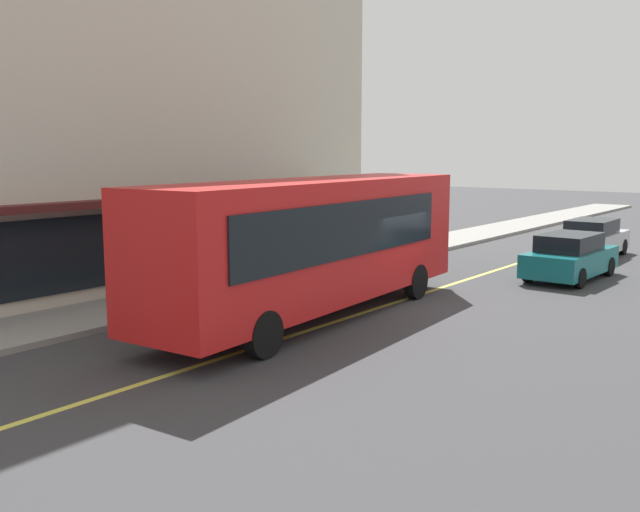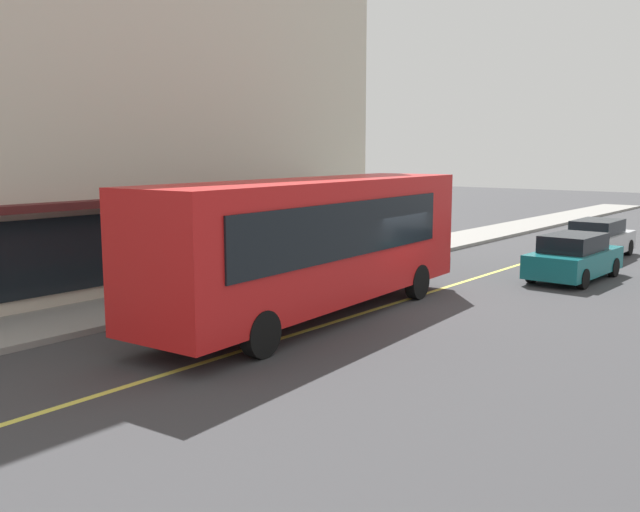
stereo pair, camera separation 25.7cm
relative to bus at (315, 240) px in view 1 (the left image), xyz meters
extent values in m
plane|color=#38383A|center=(2.50, -0.71, -1.99)|extent=(120.00, 120.00, 0.00)
cube|color=gray|center=(2.50, 4.32, -1.91)|extent=(80.00, 2.72, 0.15)
cube|color=#D8D14C|center=(2.50, -0.71, -1.98)|extent=(36.00, 0.16, 0.01)
cube|color=beige|center=(-0.56, 10.48, 5.83)|extent=(21.75, 9.60, 15.63)
cube|color=#4C1919|center=(-0.56, 5.43, 0.81)|extent=(15.22, 0.70, 0.20)
cube|color=black|center=(-0.56, 5.65, -0.49)|extent=(13.05, 0.08, 2.00)
cube|color=red|center=(-0.04, 0.00, 0.01)|extent=(11.15, 3.26, 3.00)
cube|color=black|center=(5.40, 0.38, 0.37)|extent=(0.27, 2.10, 1.80)
cube|color=black|center=(-0.42, 1.24, 0.37)|extent=(8.78, 0.67, 1.32)
cube|color=black|center=(-0.25, -1.29, 0.37)|extent=(8.78, 0.67, 1.32)
cube|color=#0CF259|center=(5.47, 0.38, 1.26)|extent=(0.21, 1.90, 0.36)
cube|color=#2D2D33|center=(5.50, 0.38, -1.24)|extent=(0.33, 2.41, 0.40)
cylinder|color=black|center=(3.40, 1.37, -1.49)|extent=(1.02, 0.37, 1.00)
cylinder|color=black|center=(3.55, -0.89, -1.49)|extent=(1.02, 0.37, 1.00)
cylinder|color=black|center=(-3.63, 0.88, -1.49)|extent=(1.02, 0.37, 1.00)
cylinder|color=black|center=(-3.47, -1.37, -1.49)|extent=(1.02, 0.37, 1.00)
cylinder|color=#2D2D33|center=(3.86, 3.54, -0.24)|extent=(0.12, 0.12, 3.20)
cube|color=black|center=(3.86, 3.74, 0.91)|extent=(0.30, 0.30, 0.90)
sphere|color=red|center=(3.86, 3.91, 1.18)|extent=(0.18, 0.18, 0.18)
sphere|color=orange|center=(3.86, 3.91, 0.91)|extent=(0.18, 0.18, 0.18)
sphere|color=green|center=(3.86, 3.91, 0.64)|extent=(0.18, 0.18, 0.18)
cube|color=#14666B|center=(9.42, -3.34, -1.39)|extent=(4.35, 1.93, 0.75)
cube|color=black|center=(9.27, -3.34, -0.74)|extent=(2.45, 1.58, 0.55)
cylinder|color=black|center=(10.87, -2.56, -1.67)|extent=(0.65, 0.24, 0.64)
cylinder|color=black|center=(10.82, -4.20, -1.67)|extent=(0.65, 0.24, 0.64)
cylinder|color=black|center=(8.03, -2.48, -1.67)|extent=(0.65, 0.24, 0.64)
cylinder|color=black|center=(7.98, -4.12, -1.67)|extent=(0.65, 0.24, 0.64)
cube|color=#B7BABF|center=(14.89, -2.41, -1.39)|extent=(4.32, 1.86, 0.75)
cube|color=black|center=(14.74, -2.41, -0.74)|extent=(2.43, 1.54, 0.55)
cylinder|color=black|center=(16.30, -1.57, -1.67)|extent=(0.64, 0.23, 0.64)
cylinder|color=black|center=(16.32, -3.21, -1.67)|extent=(0.64, 0.23, 0.64)
cylinder|color=black|center=(13.46, -1.61, -1.67)|extent=(0.64, 0.23, 0.64)
cylinder|color=black|center=(13.48, -3.25, -1.67)|extent=(0.64, 0.23, 0.64)
cylinder|color=black|center=(13.37, 4.65, -1.43)|extent=(0.18, 0.18, 0.81)
cylinder|color=#26723F|center=(13.37, 4.65, -0.71)|extent=(0.34, 0.34, 0.64)
sphere|color=tan|center=(13.37, 4.65, -0.28)|extent=(0.22, 0.22, 0.22)
cylinder|color=black|center=(9.16, 5.17, -1.43)|extent=(0.18, 0.18, 0.82)
cylinder|color=#B28C33|center=(9.16, 5.17, -0.69)|extent=(0.34, 0.34, 0.65)
sphere|color=tan|center=(9.16, 5.17, -0.25)|extent=(0.23, 0.23, 0.23)
camera|label=1|loc=(-13.79, -10.83, 2.22)|focal=39.47mm
camera|label=2|loc=(-13.63, -11.03, 2.22)|focal=39.47mm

